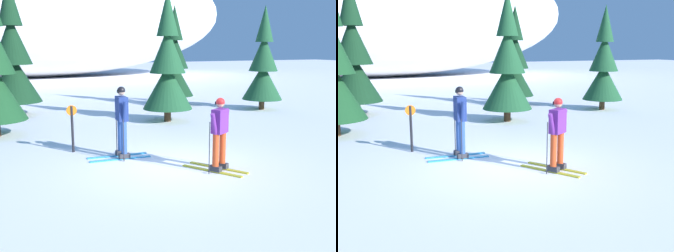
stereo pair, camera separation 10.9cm
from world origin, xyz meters
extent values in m
plane|color=white|center=(0.00, 0.00, 0.00)|extent=(120.00, 120.00, 0.00)
cube|color=gold|center=(0.65, -0.70, 0.01)|extent=(0.88, 1.39, 0.03)
cube|color=gold|center=(0.93, -0.53, 0.01)|extent=(0.88, 1.39, 0.03)
cube|color=#38383D|center=(0.70, -0.79, 0.09)|extent=(0.26, 0.31, 0.12)
cube|color=#38383D|center=(0.98, -0.62, 0.09)|extent=(0.26, 0.31, 0.12)
cylinder|color=#DB471E|center=(0.70, -0.79, 0.53)|extent=(0.15, 0.15, 0.75)
cylinder|color=#DB471E|center=(0.98, -0.62, 0.53)|extent=(0.15, 0.15, 0.75)
cube|color=#6B2889|center=(0.84, -0.70, 1.18)|extent=(0.47, 0.41, 0.56)
cylinder|color=#6B2889|center=(0.62, -0.83, 1.11)|extent=(0.29, 0.23, 0.58)
cylinder|color=#6B2889|center=(1.06, -0.57, 1.11)|extent=(0.29, 0.23, 0.58)
sphere|color=tan|center=(0.84, -0.70, 1.58)|extent=(0.19, 0.19, 0.19)
sphere|color=red|center=(0.84, -0.70, 1.61)|extent=(0.21, 0.21, 0.21)
cube|color=black|center=(0.80, -0.63, 1.59)|extent=(0.15, 0.11, 0.07)
cylinder|color=#2D2D33|center=(0.51, -0.83, 0.60)|extent=(0.02, 0.02, 1.20)
cylinder|color=#2D2D33|center=(0.51, -0.83, 0.06)|extent=(0.07, 0.07, 0.01)
cylinder|color=#2D2D33|center=(1.10, -0.48, 0.60)|extent=(0.02, 0.02, 1.20)
cylinder|color=#2D2D33|center=(1.10, -0.48, 0.06)|extent=(0.07, 0.07, 0.01)
cube|color=#2893CC|center=(-0.99, 1.11, 0.01)|extent=(1.60, 0.17, 0.03)
cube|color=#2893CC|center=(-0.98, 1.47, 0.01)|extent=(1.60, 0.17, 0.03)
cube|color=#38383D|center=(-0.89, 1.11, 0.09)|extent=(0.29, 0.15, 0.12)
cube|color=#38383D|center=(-0.88, 1.46, 0.09)|extent=(0.29, 0.15, 0.12)
cylinder|color=#2D519E|center=(-0.89, 1.11, 0.57)|extent=(0.15, 0.15, 0.83)
cylinder|color=#2D519E|center=(-0.88, 1.46, 0.57)|extent=(0.15, 0.15, 0.83)
cube|color=navy|center=(-0.89, 1.29, 1.29)|extent=(0.26, 0.46, 0.62)
cylinder|color=navy|center=(-0.90, 1.01, 1.25)|extent=(0.11, 0.28, 0.58)
cylinder|color=navy|center=(-0.87, 1.56, 1.25)|extent=(0.11, 0.28, 0.58)
sphere|color=tan|center=(-0.89, 1.29, 1.72)|extent=(0.19, 0.19, 0.19)
sphere|color=black|center=(-0.89, 1.29, 1.75)|extent=(0.21, 0.21, 0.21)
cube|color=black|center=(-0.97, 1.29, 1.73)|extent=(0.04, 0.15, 0.07)
cylinder|color=#2D2D33|center=(-0.96, 0.93, 0.54)|extent=(0.02, 0.02, 1.08)
cylinder|color=#2D2D33|center=(-0.96, 0.93, 0.06)|extent=(0.07, 0.07, 0.01)
cylinder|color=#2D2D33|center=(-0.93, 1.65, 0.54)|extent=(0.02, 0.02, 1.08)
cylinder|color=#2D2D33|center=(-0.93, 1.65, 0.06)|extent=(0.07, 0.07, 0.01)
cylinder|color=#47301E|center=(-3.02, 9.40, 0.38)|extent=(0.30, 0.30, 0.76)
cone|color=#14381E|center=(-3.02, 9.40, 1.53)|extent=(2.16, 2.16, 1.94)
cone|color=#14381E|center=(-3.02, 9.40, 3.08)|extent=(1.56, 1.56, 1.94)
cone|color=#14381E|center=(-3.02, 9.40, 4.63)|extent=(0.95, 0.95, 1.94)
cylinder|color=#47301E|center=(2.25, 5.62, 0.33)|extent=(0.27, 0.27, 0.66)
cone|color=#1E512D|center=(2.25, 5.62, 1.35)|extent=(1.90, 1.90, 1.70)
cone|color=#1E512D|center=(2.25, 5.62, 2.71)|extent=(1.37, 1.37, 1.70)
cone|color=#1E512D|center=(2.25, 5.62, 4.07)|extent=(0.84, 0.84, 1.70)
cylinder|color=#47301E|center=(4.25, 9.45, 0.32)|extent=(0.26, 0.26, 0.64)
cone|color=#14381E|center=(4.25, 9.45, 1.30)|extent=(1.84, 1.84, 1.65)
cone|color=#14381E|center=(4.25, 9.45, 2.62)|extent=(1.33, 1.33, 1.65)
cone|color=#14381E|center=(4.25, 9.45, 3.94)|extent=(0.81, 0.81, 1.65)
cylinder|color=#47301E|center=(7.40, 6.70, 0.31)|extent=(0.25, 0.25, 0.63)
cone|color=#1E512D|center=(7.40, 6.70, 1.27)|extent=(1.79, 1.79, 1.61)
cone|color=#1E512D|center=(7.40, 6.70, 2.55)|extent=(1.29, 1.29, 1.61)
cone|color=#1E512D|center=(7.40, 6.70, 3.84)|extent=(0.79, 0.79, 1.61)
ellipsoid|color=white|center=(-0.57, 31.53, 6.03)|extent=(38.45, 16.80, 12.06)
cylinder|color=black|center=(-1.96, 2.36, 0.64)|extent=(0.07, 0.07, 1.27)
cylinder|color=orange|center=(-1.96, 2.36, 1.15)|extent=(0.28, 0.02, 0.28)
camera|label=1|loc=(-3.87, -8.66, 2.86)|focal=43.75mm
camera|label=2|loc=(-3.77, -8.70, 2.86)|focal=43.75mm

